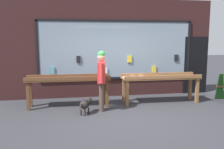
# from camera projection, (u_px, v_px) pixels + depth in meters

# --- Properties ---
(ground_plane) EXTENTS (40.00, 40.00, 0.00)m
(ground_plane) POSITION_uv_depth(u_px,v_px,m) (124.00, 116.00, 6.66)
(ground_plane) COLOR #2D2D33
(shopfront_facade) EXTENTS (7.45, 0.29, 3.39)m
(shopfront_facade) POSITION_uv_depth(u_px,v_px,m) (111.00, 49.00, 8.74)
(shopfront_facade) COLOR #331919
(shopfront_facade) RESTS_ON ground_plane
(display_table_left) EXTENTS (2.50, 0.61, 0.96)m
(display_table_left) POSITION_uv_depth(u_px,v_px,m) (68.00, 82.00, 7.44)
(display_table_left) COLOR brown
(display_table_left) RESTS_ON ground_plane
(display_table_right) EXTENTS (2.50, 0.70, 0.92)m
(display_table_right) POSITION_uv_depth(u_px,v_px,m) (160.00, 80.00, 7.96)
(display_table_right) COLOR brown
(display_table_right) RESTS_ON ground_plane
(person_browsing) EXTENTS (0.28, 0.67, 1.71)m
(person_browsing) POSITION_uv_depth(u_px,v_px,m) (101.00, 76.00, 7.02)
(person_browsing) COLOR #4C382D
(person_browsing) RESTS_ON ground_plane
(small_dog) EXTENTS (0.42, 0.54, 0.44)m
(small_dog) POSITION_uv_depth(u_px,v_px,m) (85.00, 104.00, 6.81)
(small_dog) COLOR black
(small_dog) RESTS_ON ground_plane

